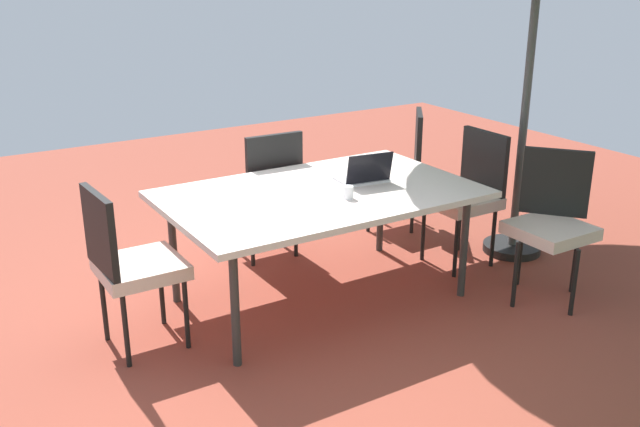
{
  "coord_description": "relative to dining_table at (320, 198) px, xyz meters",
  "views": [
    {
      "loc": [
        2.27,
        3.67,
        2.15
      ],
      "look_at": [
        0.0,
        0.0,
        0.6
      ],
      "focal_mm": 40.08,
      "sensor_mm": 36.0,
      "label": 1
    }
  ],
  "objects": [
    {
      "name": "chair_southwest",
      "position": [
        -1.3,
        -0.84,
        -0.16
      ],
      "size": [
        0.58,
        0.58,
        0.98
      ],
      "rotation": [
        0.0,
        0.0,
        0.92
      ],
      "color": "beige",
      "rests_on": "ground_plane"
    },
    {
      "name": "chair_south",
      "position": [
        -0.05,
        -0.83,
        -0.16
      ],
      "size": [
        0.46,
        0.47,
        0.98
      ],
      "rotation": [
        0.0,
        0.0,
        -0.04
      ],
      "color": "beige",
      "rests_on": "ground_plane"
    },
    {
      "name": "dining_table",
      "position": [
        0.0,
        0.0,
        0.0
      ],
      "size": [
        1.97,
        1.23,
        0.75
      ],
      "color": "silver",
      "rests_on": "ground_plane"
    },
    {
      "name": "chair_northwest",
      "position": [
        -1.31,
        0.76,
        -0.16
      ],
      "size": [
        0.58,
        0.58,
        0.98
      ],
      "rotation": [
        0.0,
        0.0,
        2.25
      ],
      "color": "beige",
      "rests_on": "ground_plane"
    },
    {
      "name": "chair_west",
      "position": [
        -1.24,
        0.03,
        -0.16
      ],
      "size": [
        0.46,
        0.46,
        0.98
      ],
      "rotation": [
        0.0,
        0.0,
        1.57
      ],
      "color": "beige",
      "rests_on": "ground_plane"
    },
    {
      "name": "laptop",
      "position": [
        -0.35,
        -0.01,
        0.09
      ],
      "size": [
        0.35,
        0.29,
        0.21
      ],
      "rotation": [
        0.0,
        0.0,
        -0.13
      ],
      "color": "#B7B7BC",
      "rests_on": "dining_table"
    },
    {
      "name": "ground_plane",
      "position": [
        0.0,
        0.0,
        -0.72
      ],
      "size": [
        10.0,
        10.0,
        0.02
      ],
      "primitive_type": "cube",
      "color": "brown"
    },
    {
      "name": "cup",
      "position": [
        -0.07,
        0.22,
        0.09
      ],
      "size": [
        0.07,
        0.07,
        0.08
      ],
      "primitive_type": "cylinder",
      "color": "white",
      "rests_on": "dining_table"
    },
    {
      "name": "chair_east",
      "position": [
        1.25,
        -0.03,
        -0.16
      ],
      "size": [
        0.47,
        0.46,
        0.98
      ],
      "rotation": [
        0.0,
        0.0,
        4.76
      ],
      "color": "beige",
      "rests_on": "ground_plane"
    }
  ]
}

